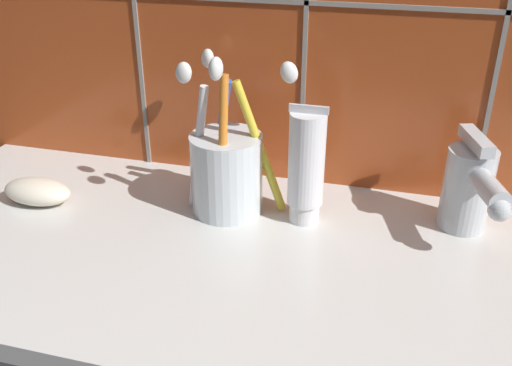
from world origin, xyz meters
The scene contains 5 objects.
sink_counter centered at (0.00, 0.00, 1.00)cm, with size 78.70×33.96×2.00cm, color silver.
toothbrush_cup centered at (-4.36, 7.59, 6.99)cm, with size 12.64×11.45×17.89cm.
toothpaste_tube centered at (4.20, 7.52, 8.31)cm, with size 3.91×3.72×12.81cm.
sink_faucet centered at (20.41, 9.93, 6.90)cm, with size 5.59×10.96×10.23cm.
soap_bar centered at (-25.17, 3.38, 3.42)cm, with size 7.90×4.32×2.84cm, color silver.
Camera 1 is at (12.84, -44.05, 33.50)cm, focal length 40.00 mm.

